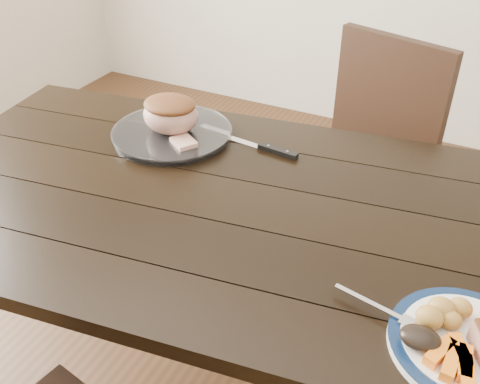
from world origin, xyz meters
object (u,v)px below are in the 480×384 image
at_px(dinner_plate, 466,346).
at_px(serving_platter, 172,134).
at_px(dining_table, 215,226).
at_px(carving_knife, 265,148).
at_px(roast_joint, 171,115).
at_px(fork, 385,311).
at_px(chair_far, 364,157).

xyz_separation_m(dinner_plate, serving_platter, (-0.87, 0.42, 0.00)).
relative_size(dining_table, carving_knife, 5.33).
height_order(dinner_plate, roast_joint, roast_joint).
xyz_separation_m(dinner_plate, fork, (-0.14, 0.01, 0.01)).
bearing_deg(chair_far, serving_platter, 66.44).
bearing_deg(dinner_plate, carving_knife, 141.52).
relative_size(dinner_plate, carving_knife, 0.83).
distance_m(dining_table, fork, 0.52).
distance_m(dinner_plate, serving_platter, 0.97).
height_order(dinner_plate, serving_platter, serving_platter).
bearing_deg(serving_platter, carving_knife, 11.11).
bearing_deg(fork, dinner_plate, 9.20).
bearing_deg(carving_knife, fork, -39.92).
distance_m(chair_far, roast_joint, 0.75).
relative_size(chair_far, roast_joint, 5.75).
height_order(dinner_plate, fork, fork).
height_order(chair_far, serving_platter, chair_far).
bearing_deg(roast_joint, dining_table, -39.35).
bearing_deg(chair_far, roast_joint, 66.44).
bearing_deg(serving_platter, fork, -29.72).
xyz_separation_m(serving_platter, carving_knife, (0.27, 0.05, -0.00)).
bearing_deg(carving_knife, dinner_plate, -32.41).
xyz_separation_m(chair_far, dinner_plate, (0.42, -0.94, 0.23)).
xyz_separation_m(dining_table, fork, (0.47, -0.20, 0.11)).
bearing_deg(carving_knife, dining_table, -87.25).
height_order(chair_far, roast_joint, chair_far).
distance_m(serving_platter, carving_knife, 0.28).
xyz_separation_m(dining_table, dinner_plate, (0.61, -0.21, 0.10)).
bearing_deg(serving_platter, dining_table, -39.35).
relative_size(serving_platter, roast_joint, 2.09).
distance_m(chair_far, carving_knife, 0.55).
bearing_deg(dining_table, serving_platter, 140.65).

